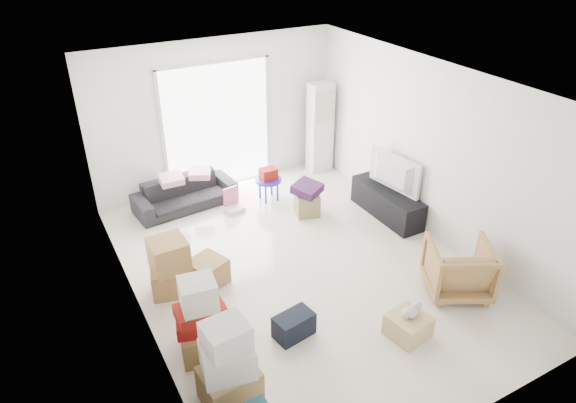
{
  "coord_description": "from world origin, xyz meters",
  "views": [
    {
      "loc": [
        -3.05,
        -5.14,
        4.48
      ],
      "look_at": [
        -0.1,
        0.2,
        1.03
      ],
      "focal_mm": 32.0,
      "sensor_mm": 36.0,
      "label": 1
    }
  ],
  "objects_px": {
    "sofa": "(184,189)",
    "wood_crate": "(408,326)",
    "television": "(389,186)",
    "ottoman": "(307,204)",
    "tv_console": "(387,203)",
    "kids_table": "(268,178)",
    "armchair": "(459,266)",
    "ac_tower": "(320,128)"
  },
  "relations": [
    {
      "from": "wood_crate",
      "to": "armchair",
      "type": "bearing_deg",
      "value": 17.23
    },
    {
      "from": "television",
      "to": "wood_crate",
      "type": "relative_size",
      "value": 2.38
    },
    {
      "from": "television",
      "to": "armchair",
      "type": "xyz_separation_m",
      "value": [
        -0.43,
        -2.03,
        -0.14
      ]
    },
    {
      "from": "ac_tower",
      "to": "kids_table",
      "type": "relative_size",
      "value": 2.9
    },
    {
      "from": "kids_table",
      "to": "wood_crate",
      "type": "xyz_separation_m",
      "value": [
        -0.07,
        -3.82,
        -0.28
      ]
    },
    {
      "from": "ac_tower",
      "to": "sofa",
      "type": "height_order",
      "value": "ac_tower"
    },
    {
      "from": "sofa",
      "to": "ottoman",
      "type": "relative_size",
      "value": 4.59
    },
    {
      "from": "ottoman",
      "to": "kids_table",
      "type": "xyz_separation_m",
      "value": [
        -0.33,
        0.76,
        0.24
      ]
    },
    {
      "from": "kids_table",
      "to": "wood_crate",
      "type": "distance_m",
      "value": 3.84
    },
    {
      "from": "kids_table",
      "to": "wood_crate",
      "type": "height_order",
      "value": "kids_table"
    },
    {
      "from": "ac_tower",
      "to": "armchair",
      "type": "distance_m",
      "value": 4.14
    },
    {
      "from": "tv_console",
      "to": "ottoman",
      "type": "relative_size",
      "value": 3.82
    },
    {
      "from": "ac_tower",
      "to": "kids_table",
      "type": "xyz_separation_m",
      "value": [
        -1.43,
        -0.62,
        -0.45
      ]
    },
    {
      "from": "ac_tower",
      "to": "armchair",
      "type": "relative_size",
      "value": 2.14
    },
    {
      "from": "sofa",
      "to": "kids_table",
      "type": "bearing_deg",
      "value": -23.83
    },
    {
      "from": "tv_console",
      "to": "kids_table",
      "type": "height_order",
      "value": "kids_table"
    },
    {
      "from": "television",
      "to": "sofa",
      "type": "bearing_deg",
      "value": 48.53
    },
    {
      "from": "sofa",
      "to": "wood_crate",
      "type": "height_order",
      "value": "sofa"
    },
    {
      "from": "television",
      "to": "wood_crate",
      "type": "xyz_separation_m",
      "value": [
        -1.55,
        -2.37,
        -0.4
      ]
    },
    {
      "from": "tv_console",
      "to": "kids_table",
      "type": "bearing_deg",
      "value": 135.57
    },
    {
      "from": "tv_console",
      "to": "wood_crate",
      "type": "relative_size",
      "value": 3.28
    },
    {
      "from": "armchair",
      "to": "ottoman",
      "type": "height_order",
      "value": "armchair"
    },
    {
      "from": "armchair",
      "to": "kids_table",
      "type": "bearing_deg",
      "value": -44.78
    },
    {
      "from": "television",
      "to": "wood_crate",
      "type": "height_order",
      "value": "television"
    },
    {
      "from": "television",
      "to": "ottoman",
      "type": "bearing_deg",
      "value": 51.33
    },
    {
      "from": "tv_console",
      "to": "ottoman",
      "type": "distance_m",
      "value": 1.34
    },
    {
      "from": "armchair",
      "to": "wood_crate",
      "type": "height_order",
      "value": "armchair"
    },
    {
      "from": "ac_tower",
      "to": "armchair",
      "type": "height_order",
      "value": "ac_tower"
    },
    {
      "from": "sofa",
      "to": "wood_crate",
      "type": "relative_size",
      "value": 3.94
    },
    {
      "from": "ottoman",
      "to": "television",
      "type": "bearing_deg",
      "value": -31.0
    },
    {
      "from": "armchair",
      "to": "ottoman",
      "type": "relative_size",
      "value": 2.16
    },
    {
      "from": "television",
      "to": "sofa",
      "type": "relative_size",
      "value": 0.6
    },
    {
      "from": "tv_console",
      "to": "kids_table",
      "type": "relative_size",
      "value": 2.4
    },
    {
      "from": "ottoman",
      "to": "kids_table",
      "type": "height_order",
      "value": "kids_table"
    },
    {
      "from": "sofa",
      "to": "wood_crate",
      "type": "distance_m",
      "value": 4.49
    },
    {
      "from": "ac_tower",
      "to": "sofa",
      "type": "bearing_deg",
      "value": -176.95
    },
    {
      "from": "armchair",
      "to": "kids_table",
      "type": "relative_size",
      "value": 1.35
    },
    {
      "from": "tv_console",
      "to": "sofa",
      "type": "distance_m",
      "value": 3.45
    },
    {
      "from": "television",
      "to": "sofa",
      "type": "distance_m",
      "value": 3.45
    },
    {
      "from": "tv_console",
      "to": "kids_table",
      "type": "distance_m",
      "value": 2.08
    },
    {
      "from": "tv_console",
      "to": "wood_crate",
      "type": "xyz_separation_m",
      "value": [
        -1.55,
        -2.37,
        -0.09
      ]
    },
    {
      "from": "tv_console",
      "to": "ac_tower",
      "type": "bearing_deg",
      "value": 91.39
    }
  ]
}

